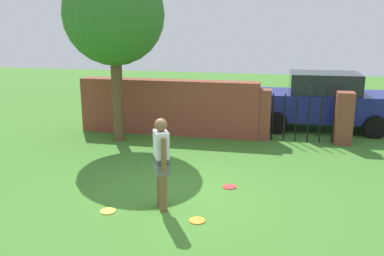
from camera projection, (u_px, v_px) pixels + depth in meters
ground_plane at (183, 199)px, 7.79m from camera, size 40.00×40.00×0.00m
brick_wall at (168, 107)px, 12.16m from camera, size 5.21×0.50×1.58m
tree at (114, 16)px, 10.84m from camera, size 2.62×2.62×4.68m
person at (161, 160)px, 7.18m from camera, size 0.36×0.49×1.62m
fence_gate at (303, 116)px, 11.41m from camera, size 2.58×0.44×1.40m
car at (323, 101)px, 12.72m from camera, size 4.25×2.02×1.72m
frisbee_red at (229, 187)px, 8.33m from camera, size 0.27×0.27×0.02m
frisbee_yellow at (108, 211)px, 7.26m from camera, size 0.27×0.27×0.02m
frisbee_orange at (197, 220)px, 6.91m from camera, size 0.27×0.27×0.02m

